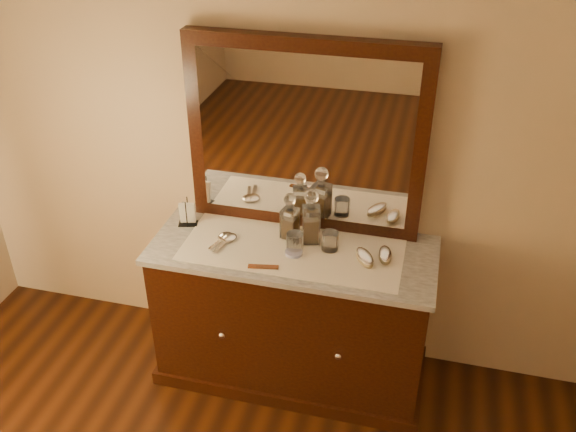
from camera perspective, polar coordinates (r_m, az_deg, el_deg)
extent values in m
plane|color=tan|center=(3.12, 1.81, 8.42)|extent=(4.50, 4.50, 0.00)
cube|color=black|center=(3.40, 0.42, -9.08)|extent=(1.40, 0.55, 0.82)
cube|color=black|center=(3.65, 0.40, -13.48)|extent=(1.46, 0.59, 0.08)
sphere|color=silver|center=(3.24, -6.07, -10.81)|extent=(0.04, 0.04, 0.04)
sphere|color=silver|center=(3.12, 4.62, -12.67)|extent=(0.04, 0.04, 0.04)
cube|color=silver|center=(3.14, 0.45, -3.19)|extent=(1.44, 0.59, 0.03)
cube|color=black|center=(3.09, 1.59, 7.22)|extent=(1.20, 0.08, 1.00)
cube|color=white|center=(3.06, 1.44, 6.96)|extent=(1.06, 0.01, 0.86)
cube|color=white|center=(3.11, 0.36, -3.14)|extent=(1.10, 0.45, 0.00)
cylinder|color=white|center=(3.08, 0.54, -3.37)|extent=(0.11, 0.11, 0.02)
cube|color=brown|center=(2.99, -2.27, -4.67)|extent=(0.15, 0.05, 0.01)
cube|color=black|center=(3.36, -9.13, -0.68)|extent=(0.11, 0.08, 0.01)
cylinder|color=black|center=(3.30, -9.30, 0.10)|extent=(0.01, 0.01, 0.15)
cylinder|color=black|center=(3.35, -9.16, 0.63)|extent=(0.01, 0.01, 0.15)
cube|color=white|center=(3.33, -9.22, 0.29)|extent=(0.09, 0.06, 0.12)
cube|color=brown|center=(3.18, 0.17, -1.04)|extent=(0.08, 0.08, 0.11)
cube|color=white|center=(3.17, 0.17, -0.66)|extent=(0.09, 0.09, 0.16)
cylinder|color=white|center=(3.12, 0.17, 0.82)|extent=(0.04, 0.04, 0.03)
sphere|color=white|center=(3.09, 0.17, 1.55)|extent=(0.08, 0.08, 0.06)
cube|color=brown|center=(3.15, 2.11, -1.24)|extent=(0.09, 0.09, 0.13)
cube|color=white|center=(3.13, 2.12, -0.80)|extent=(0.11, 0.11, 0.19)
cylinder|color=white|center=(3.07, 2.16, 0.96)|extent=(0.05, 0.05, 0.03)
sphere|color=white|center=(3.04, 2.18, 1.82)|extent=(0.09, 0.09, 0.07)
ellipsoid|color=#8E7B57|center=(3.05, 7.03, -3.96)|extent=(0.13, 0.17, 0.02)
ellipsoid|color=silver|center=(3.04, 7.05, -3.66)|extent=(0.13, 0.17, 0.02)
ellipsoid|color=#8E7B57|center=(3.08, 8.88, -3.71)|extent=(0.08, 0.15, 0.02)
ellipsoid|color=silver|center=(3.07, 8.90, -3.44)|extent=(0.08, 0.15, 0.02)
ellipsoid|color=silver|center=(3.22, -5.79, -1.85)|extent=(0.09, 0.10, 0.02)
cube|color=silver|center=(3.16, -6.60, -2.58)|extent=(0.05, 0.12, 0.01)
ellipsoid|color=silver|center=(3.20, -5.44, -1.99)|extent=(0.09, 0.11, 0.02)
cube|color=silver|center=(3.14, -6.22, -2.82)|extent=(0.04, 0.13, 0.01)
cylinder|color=white|center=(3.08, 0.63, -2.40)|extent=(0.09, 0.09, 0.10)
cylinder|color=white|center=(3.10, 3.87, -2.29)|extent=(0.09, 0.09, 0.10)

